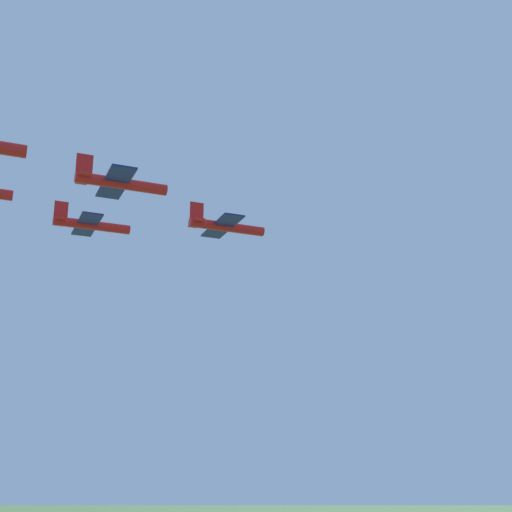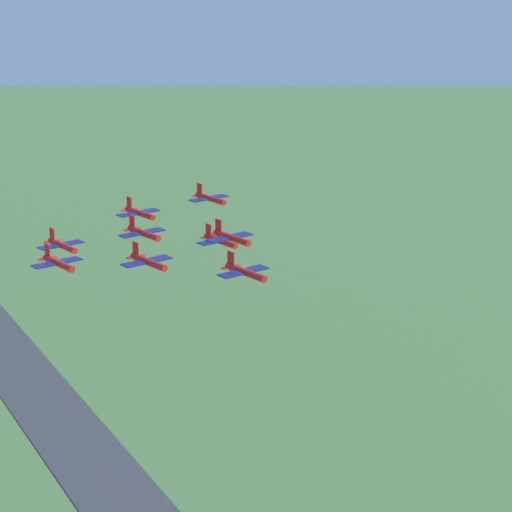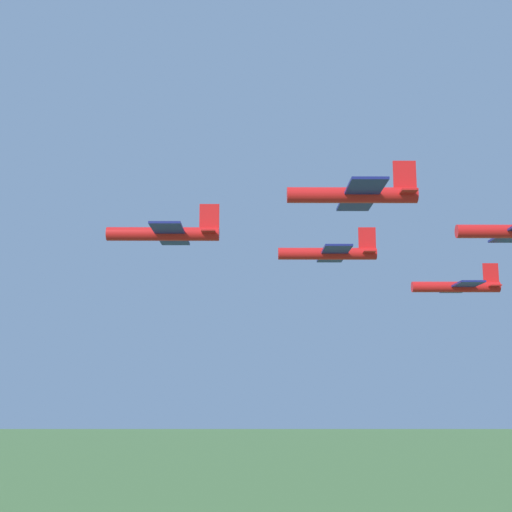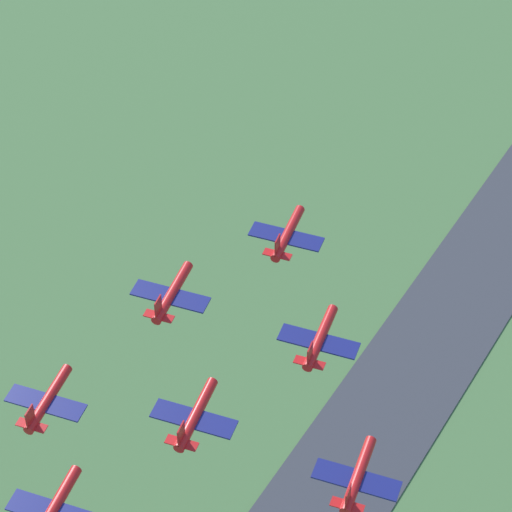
# 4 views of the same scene
# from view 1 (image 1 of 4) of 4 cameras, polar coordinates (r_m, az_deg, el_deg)

# --- Properties ---
(jet_0) EXTENTS (8.99, 9.34, 3.12)m
(jet_0) POSITION_cam_1_polar(r_m,az_deg,el_deg) (84.85, -2.57, 2.40)
(jet_0) COLOR red
(jet_1) EXTENTS (8.99, 9.34, 3.12)m
(jet_1) POSITION_cam_1_polar(r_m,az_deg,el_deg) (89.65, -13.22, 2.47)
(jet_1) COLOR red
(jet_2) EXTENTS (8.99, 9.34, 3.12)m
(jet_2) POSITION_cam_1_polar(r_m,az_deg,el_deg) (73.50, -10.98, 5.78)
(jet_2) COLOR red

